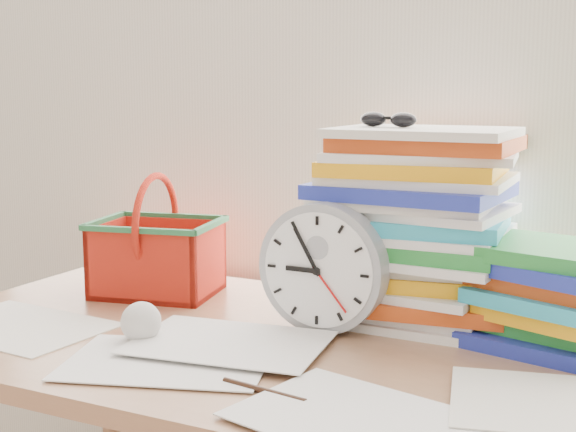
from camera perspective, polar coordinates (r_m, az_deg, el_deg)
The scene contains 10 objects.
curtain at distance 1.61m, azimuth 7.16°, elevation 13.94°, with size 2.40×0.01×2.50m, color white.
desk at distance 1.35m, azimuth 1.12°, elevation -12.11°, with size 1.40×0.70×0.75m.
paper_stack at distance 1.44m, azimuth 9.12°, elevation -0.62°, with size 0.34×0.28×0.34m, color white, non-canonical shape.
clock at distance 1.36m, azimuth 2.52°, elevation -3.69°, with size 0.22×0.22×0.04m, color #9A9EA5.
sunglasses at distance 1.42m, azimuth 7.14°, elevation 6.83°, with size 0.12×0.10×0.03m, color black, non-canonical shape.
book_stack at distance 1.35m, azimuth 18.79°, elevation -5.54°, with size 0.28×0.21×0.17m, color white, non-canonical shape.
basket at distance 1.63m, azimuth -9.31°, elevation -1.37°, with size 0.24×0.19×0.24m, color red, non-canonical shape.
crumpled_ball at distance 1.35m, azimuth -10.43°, elevation -7.40°, with size 0.07×0.07×0.07m, color silver.
pen at distance 1.12m, azimuth -1.75°, elevation -12.31°, with size 0.01×0.01×0.14m, color black.
scattered_papers at distance 1.32m, azimuth 1.13°, elevation -8.84°, with size 1.26×0.42×0.02m, color white, non-canonical shape.
Camera 1 is at (0.54, 0.47, 1.16)m, focal length 50.00 mm.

